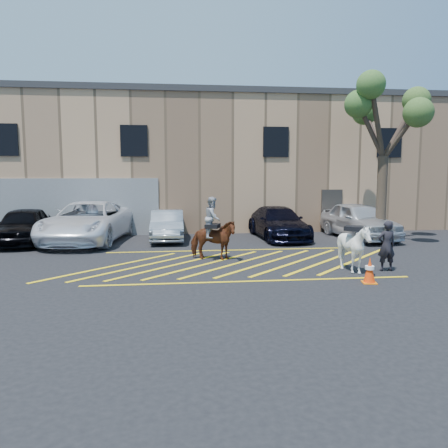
{
  "coord_description": "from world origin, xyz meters",
  "views": [
    {
      "loc": [
        -2.16,
        -14.79,
        3.1
      ],
      "look_at": [
        -0.41,
        0.2,
        1.3
      ],
      "focal_mm": 35.0,
      "sensor_mm": 36.0,
      "label": 1
    }
  ],
  "objects": [
    {
      "name": "car_white_suv",
      "position": [
        6.48,
        4.63,
        0.85
      ],
      "size": [
        2.5,
        5.17,
        1.7
      ],
      "primitive_type": "imported",
      "rotation": [
        0.0,
        0.0,
        0.1
      ],
      "color": "silver",
      "rests_on": "ground"
    },
    {
      "name": "ground",
      "position": [
        0.0,
        0.0,
        0.0
      ],
      "size": [
        90.0,
        90.0,
        0.0
      ],
      "primitive_type": "plane",
      "color": "black",
      "rests_on": "ground"
    },
    {
      "name": "car_silver_sedan",
      "position": [
        -2.44,
        5.19,
        0.68
      ],
      "size": [
        1.45,
        4.14,
        1.36
      ],
      "primitive_type": "imported",
      "rotation": [
        0.0,
        0.0,
        -0.0
      ],
      "color": "#90979E",
      "rests_on": "ground"
    },
    {
      "name": "hatching_zone",
      "position": [
        -0.0,
        -0.3,
        0.01
      ],
      "size": [
        12.6,
        5.12,
        0.01
      ],
      "color": "yellow",
      "rests_on": "ground"
    },
    {
      "name": "car_black_suv",
      "position": [
        -8.63,
        4.85,
        0.79
      ],
      "size": [
        2.17,
        4.74,
        1.58
      ],
      "primitive_type": "imported",
      "rotation": [
        0.0,
        0.0,
        0.07
      ],
      "color": "black",
      "rests_on": "ground"
    },
    {
      "name": "handler",
      "position": [
        4.48,
        -1.97,
        0.8
      ],
      "size": [
        0.59,
        0.39,
        1.6
      ],
      "primitive_type": "imported",
      "rotation": [
        0.0,
        0.0,
        3.16
      ],
      "color": "black",
      "rests_on": "ground"
    },
    {
      "name": "car_white_pickup",
      "position": [
        -5.93,
        5.05,
        0.9
      ],
      "size": [
        3.82,
        6.79,
        1.79
      ],
      "primitive_type": "imported",
      "rotation": [
        0.0,
        0.0,
        -0.14
      ],
      "color": "white",
      "rests_on": "ground"
    },
    {
      "name": "car_blue_suv",
      "position": [
        2.73,
        5.15,
        0.73
      ],
      "size": [
        2.33,
        5.14,
        1.46
      ],
      "primitive_type": "imported",
      "rotation": [
        0.0,
        0.0,
        0.06
      ],
      "color": "black",
      "rests_on": "ground"
    },
    {
      "name": "warehouse",
      "position": [
        -0.01,
        11.99,
        3.65
      ],
      "size": [
        32.42,
        10.2,
        7.3
      ],
      "color": "tan",
      "rests_on": "ground"
    },
    {
      "name": "tree",
      "position": [
        7.01,
        3.6,
        5.69
      ],
      "size": [
        3.99,
        4.37,
        7.31
      ],
      "color": "#473C2B",
      "rests_on": "ground"
    },
    {
      "name": "traffic_cone",
      "position": [
        3.29,
        -3.36,
        0.37
      ],
      "size": [
        0.45,
        0.45,
        0.73
      ],
      "color": "orange",
      "rests_on": "ground"
    },
    {
      "name": "saddled_white",
      "position": [
        3.36,
        -2.07,
        0.78
      ],
      "size": [
        1.83,
        1.87,
        1.55
      ],
      "color": "white",
      "rests_on": "ground"
    },
    {
      "name": "mounted_bay",
      "position": [
        -0.79,
        0.4,
        0.9
      ],
      "size": [
        1.85,
        1.26,
        2.24
      ],
      "color": "#602416",
      "rests_on": "ground"
    }
  ]
}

